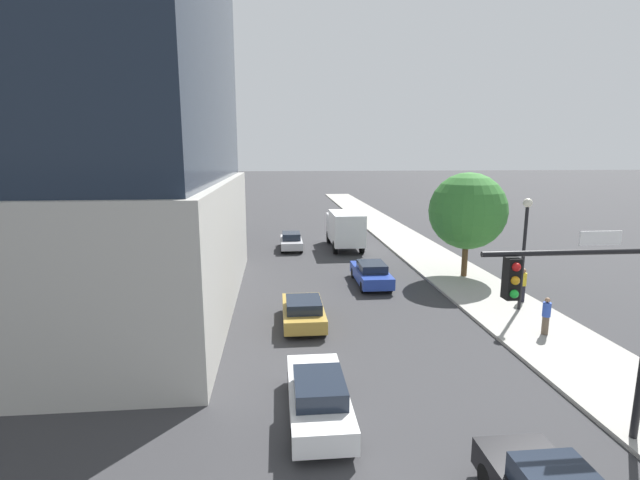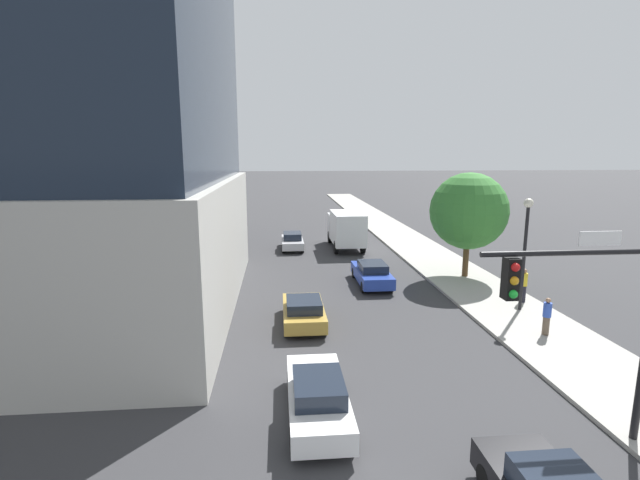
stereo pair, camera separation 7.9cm
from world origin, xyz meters
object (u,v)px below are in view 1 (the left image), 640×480
Objects in this scene: traffic_light_pole at (591,301)px; car_white at (318,396)px; car_blue at (371,273)px; car_gold at (303,311)px; car_silver at (291,241)px; pedestrian_yellow_shirt at (523,285)px; box_truck at (345,228)px; street_lamp at (525,237)px; construction_building at (136,69)px; pedestrian_blue_shirt at (546,316)px; street_tree at (468,211)px.

traffic_light_pole reaches higher than car_white.
car_blue is 1.12× the size of car_gold.
pedestrian_yellow_shirt reaches higher than car_silver.
traffic_light_pole is at bearing -112.74° from pedestrian_yellow_shirt.
street_lamp is at bearing -68.46° from box_truck.
box_truck is (4.44, -0.13, 1.07)m from car_silver.
street_lamp is at bearing -40.63° from car_blue.
car_gold is (17.69, -39.28, -17.03)m from construction_building.
traffic_light_pole is 8.50m from pedestrian_blue_shirt.
pedestrian_yellow_shirt is at bearing -52.55° from car_silver.
traffic_light_pole is 27.58m from car_silver.
construction_building is 25.73× the size of pedestrian_blue_shirt.
car_white is (17.69, -46.92, -16.97)m from construction_building.
pedestrian_yellow_shirt is (11.58, -15.12, 0.36)m from car_silver.
car_silver reaches higher than car_gold.
car_gold is at bearing -104.83° from box_truck.
traffic_light_pole reaches higher than street_lamp.
construction_building is 49.96m from street_lamp.
car_gold is at bearing -65.75° from construction_building.
car_white reaches higher than car_gold.
traffic_light_pole is 1.36× the size of car_silver.
car_gold is 11.72m from pedestrian_yellow_shirt.
construction_building is 10.15× the size of car_gold.
car_silver is 2.40× the size of pedestrian_yellow_shirt.
construction_building is at bearing 131.29° from street_tree.
traffic_light_pole is at bearing -75.61° from car_silver.
car_white is at bearing -142.49° from street_lamp.
pedestrian_yellow_shirt is (29.27, -37.48, -16.62)m from construction_building.
street_tree reaches higher than pedestrian_yellow_shirt.
pedestrian_yellow_shirt is (11.58, 1.80, 0.41)m from car_gold.
traffic_light_pole is 3.55× the size of pedestrian_blue_shirt.
car_blue is 8.35m from pedestrian_yellow_shirt.
box_truck is at bearing 115.46° from pedestrian_yellow_shirt.
car_gold is 2.33× the size of pedestrian_yellow_shirt.
pedestrian_yellow_shirt is (0.77, 1.14, -2.74)m from street_lamp.
traffic_light_pole is at bearing -63.38° from construction_building.
street_tree is 1.53× the size of car_silver.
pedestrian_blue_shirt reaches higher than car_blue.
car_white is 24.85m from box_truck.
street_tree is at bearing -48.71° from construction_building.
traffic_light_pole is (24.49, -48.87, -13.59)m from construction_building.
street_lamp reaches higher than car_white.
car_gold is (-10.62, -7.03, -3.63)m from street_tree.
street_tree is (3.82, 16.62, 0.19)m from traffic_light_pole.
pedestrian_yellow_shirt reaches higher than car_white.
construction_building is 44.96m from street_tree.
traffic_light_pole is 26.58m from box_truck.
car_blue is at bearing -56.27° from construction_building.
box_truck is at bearing 111.54° from street_lamp.
street_tree reaches higher than car_silver.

